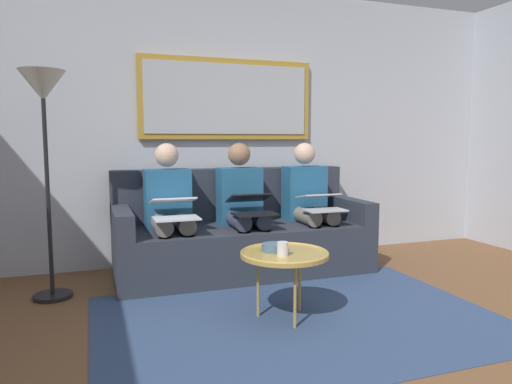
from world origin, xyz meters
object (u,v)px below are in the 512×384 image
at_px(couch, 241,236).
at_px(person_middle, 243,204).
at_px(cup, 283,249).
at_px(person_left, 309,201).
at_px(laptop_black, 251,205).
at_px(bowl, 274,247).
at_px(person_right, 170,207).
at_px(standing_lamp, 44,111).
at_px(laptop_white, 174,208).
at_px(framed_mirror, 228,99).
at_px(coffee_table, 284,255).
at_px(laptop_silver, 321,202).

height_order(couch, person_middle, person_middle).
height_order(cup, person_left, person_left).
xyz_separation_m(cup, laptop_black, (-0.13, -0.99, 0.14)).
xyz_separation_m(cup, bowl, (0.00, -0.14, -0.02)).
bearing_deg(person_left, person_middle, 0.00).
bearing_deg(person_right, bowl, 114.85).
bearing_deg(person_middle, person_right, 0.00).
height_order(cup, laptop_black, laptop_black).
relative_size(cup, standing_lamp, 0.05).
height_order(cup, standing_lamp, standing_lamp).
xyz_separation_m(bowl, standing_lamp, (1.41, -0.89, 0.90)).
bearing_deg(person_middle, laptop_white, 20.32).
xyz_separation_m(laptop_white, standing_lamp, (0.91, -0.04, 0.74)).
bearing_deg(framed_mirror, person_right, 35.52).
relative_size(laptop_black, person_right, 0.34).
distance_m(cup, person_middle, 1.24).
bearing_deg(person_middle, bowl, 82.89).
distance_m(coffee_table, standing_lamp, 1.98).
distance_m(bowl, laptop_black, 0.88).
height_order(person_middle, laptop_white, person_middle).
xyz_separation_m(couch, person_left, (-0.64, 0.07, 0.30)).
relative_size(framed_mirror, coffee_table, 2.90).
height_order(cup, person_middle, person_middle).
distance_m(couch, person_middle, 0.31).
xyz_separation_m(couch, laptop_silver, (-0.64, 0.32, 0.32)).
bearing_deg(laptop_silver, coffee_table, 51.10).
height_order(person_left, laptop_white, person_left).
distance_m(person_middle, standing_lamp, 1.74).
xyz_separation_m(bowl, laptop_silver, (-0.78, -0.84, 0.16)).
distance_m(cup, standing_lamp, 1.96).
distance_m(coffee_table, person_left, 1.37).
bearing_deg(cup, laptop_black, -97.57).
height_order(bowl, laptop_black, laptop_black).
bearing_deg(couch, laptop_black, 90.00).
relative_size(person_middle, standing_lamp, 0.69).
bearing_deg(person_right, person_middle, 180.00).
bearing_deg(cup, person_middle, -96.15).
xyz_separation_m(framed_mirror, laptop_silver, (-0.64, 0.71, -0.92)).
relative_size(coffee_table, laptop_silver, 1.64).
distance_m(bowl, laptop_white, 1.00).
distance_m(cup, person_left, 1.45).
bearing_deg(person_right, framed_mirror, -144.48).
height_order(coffee_table, laptop_white, laptop_white).
distance_m(person_middle, laptop_black, 0.23).
distance_m(couch, laptop_white, 0.78).
bearing_deg(person_middle, framed_mirror, -90.00).
height_order(couch, person_right, person_right).
relative_size(bowl, laptop_white, 0.42).
xyz_separation_m(coffee_table, bowl, (0.05, -0.06, 0.04)).
bearing_deg(laptop_white, coffee_table, 121.25).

